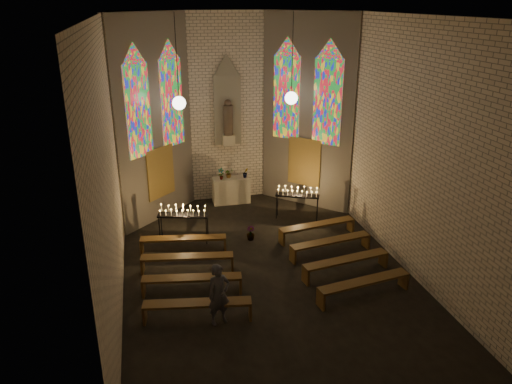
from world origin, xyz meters
TOP-DOWN VIEW (x-y plane):
  - floor at (0.00, 0.00)m, footprint 12.00×12.00m
  - room at (-0.00, 3.37)m, footprint 8.22×12.43m
  - altar at (0.00, 5.45)m, footprint 1.40×0.60m
  - flower_vase_left at (-0.39, 5.35)m, footprint 0.27×0.21m
  - flower_vase_center at (-0.07, 5.50)m, footprint 0.37×0.34m
  - flower_vase_right at (0.55, 5.37)m, footprint 0.25×0.22m
  - aisle_flower_pot at (0.02, 2.14)m, footprint 0.32×0.32m
  - votive_stand_left at (-2.10, 2.51)m, footprint 1.65×0.80m
  - votive_stand_right at (2.01, 3.42)m, footprint 1.55×0.95m
  - pew_left_0 at (-2.19, 1.79)m, footprint 2.66×0.78m
  - pew_right_0 at (2.19, 1.79)m, footprint 2.66×0.78m
  - pew_left_1 at (-2.19, 0.59)m, footprint 2.66×0.78m
  - pew_right_1 at (2.19, 0.59)m, footprint 2.66×0.78m
  - pew_left_2 at (-2.19, -0.61)m, footprint 2.66×0.78m
  - pew_right_2 at (2.19, -0.61)m, footprint 2.66×0.78m
  - pew_left_3 at (-2.19, -1.81)m, footprint 2.66×0.78m
  - pew_right_3 at (2.19, -1.81)m, footprint 2.66×0.78m
  - visitor at (-1.68, -2.03)m, footprint 0.66×0.53m

SIDE VIEW (x-z plane):
  - floor at x=0.00m, z-range 0.00..0.00m
  - aisle_flower_pot at x=0.02m, z-range 0.00..0.46m
  - pew_left_0 at x=-2.19m, z-range 0.16..0.66m
  - pew_right_0 at x=2.19m, z-range 0.16..0.66m
  - pew_left_1 at x=-2.19m, z-range 0.16..0.66m
  - pew_right_1 at x=2.19m, z-range 0.16..0.66m
  - pew_left_2 at x=-2.19m, z-range 0.16..0.66m
  - pew_right_2 at x=2.19m, z-range 0.16..0.66m
  - pew_left_3 at x=-2.19m, z-range 0.16..0.66m
  - pew_right_3 at x=2.19m, z-range 0.16..0.66m
  - altar at x=0.00m, z-range 0.00..1.00m
  - visitor at x=-1.68m, z-range 0.00..1.57m
  - votive_stand_right at x=2.01m, z-range 0.40..1.53m
  - votive_stand_left at x=-2.10m, z-range 0.42..1.60m
  - flower_vase_center at x=-0.07m, z-range 1.00..1.35m
  - flower_vase_right at x=0.55m, z-range 1.00..1.39m
  - flower_vase_left at x=-0.39m, z-range 1.00..1.44m
  - room at x=0.00m, z-range 0.21..7.22m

